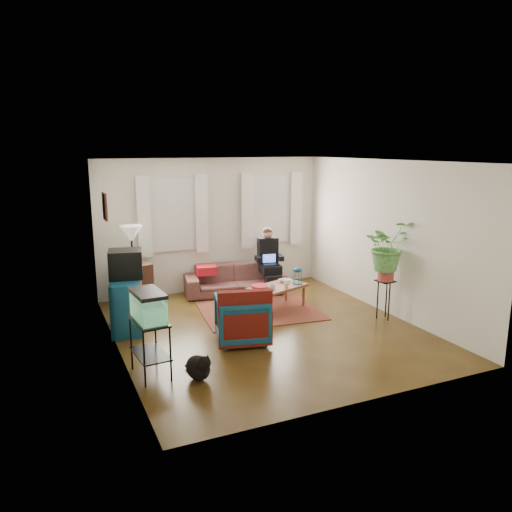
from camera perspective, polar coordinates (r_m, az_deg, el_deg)
name	(u,v)px	position (r m, az deg, el deg)	size (l,w,h in m)	color
floor	(266,329)	(7.92, 1.19, -8.37)	(4.50, 5.00, 0.01)	#4F2B14
ceiling	(267,161)	(7.40, 1.28, 10.79)	(4.50, 5.00, 0.01)	white
wall_back	(213,225)	(9.84, -4.98, 3.54)	(4.50, 0.01, 2.60)	silver
wall_front	(366,291)	(5.46, 12.48, -3.93)	(4.50, 0.01, 2.60)	silver
wall_left	(114,262)	(6.92, -15.88, -0.66)	(0.01, 5.00, 2.60)	silver
wall_right	(387,238)	(8.74, 14.72, 2.05)	(0.01, 5.00, 2.60)	silver
window_left	(173,215)	(9.56, -9.52, 4.67)	(1.08, 0.04, 1.38)	white
window_right	(271,209)	(10.26, 1.67, 5.35)	(1.08, 0.04, 1.38)	white
curtains_left	(174,215)	(9.48, -9.40, 4.61)	(1.36, 0.06, 1.50)	white
curtains_right	(272,210)	(10.18, 1.87, 5.30)	(1.36, 0.06, 1.50)	white
picture_frame	(105,206)	(7.65, -16.84, 5.44)	(0.04, 0.32, 0.40)	#3D2616
area_rug	(260,311)	(8.75, 0.41, -6.26)	(2.00, 1.60, 0.01)	maroon
sofa	(235,274)	(9.70, -2.47, -2.12)	(1.92, 0.76, 0.75)	brown
seated_person	(269,263)	(9.82, 1.48, -0.76)	(0.48, 0.59, 1.14)	black
side_table	(134,284)	(9.25, -13.77, -3.17)	(0.52, 0.52, 0.76)	#402D18
table_lamp	(132,246)	(9.09, -14.00, 1.14)	(0.39, 0.39, 0.70)	white
dresser	(127,305)	(8.03, -14.58, -5.39)	(0.45, 0.91, 0.82)	#125F6D
crt_tv	(126,264)	(7.95, -14.68, -0.87)	(0.50, 0.45, 0.44)	black
aquarium_stand	(150,348)	(6.43, -11.99, -10.25)	(0.36, 0.65, 0.72)	black
aquarium	(148,306)	(6.24, -12.22, -5.56)	(0.32, 0.59, 0.38)	#7FD899
black_cat	(198,365)	(6.30, -6.65, -12.30)	(0.29, 0.44, 0.37)	black
armchair	(242,317)	(7.34, -1.61, -6.93)	(0.74, 0.69, 0.76)	#125D6F
serape_throw	(245,313)	(7.01, -1.25, -6.49)	(0.76, 0.18, 0.62)	#9E0A0A
coffee_table	(277,297)	(8.80, 2.46, -4.76)	(1.03, 0.56, 0.43)	brown
cup_a	(272,287)	(8.50, 1.82, -3.55)	(0.12, 0.12, 0.09)	white
cup_b	(286,285)	(8.65, 3.49, -3.31)	(0.09, 0.09, 0.09)	beige
bowl	(285,281)	(8.99, 3.30, -2.82)	(0.20, 0.20, 0.05)	white
snack_tray	(260,286)	(8.64, 0.50, -3.47)	(0.32, 0.32, 0.04)	#B21414
birdcage	(297,276)	(8.86, 4.74, -2.24)	(0.17, 0.17, 0.30)	#115B6B
plant_stand	(384,300)	(8.55, 14.45, -4.86)	(0.28, 0.28, 0.66)	black
potted_plant	(387,253)	(8.35, 14.74, 0.29)	(0.75, 0.65, 0.83)	#599947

